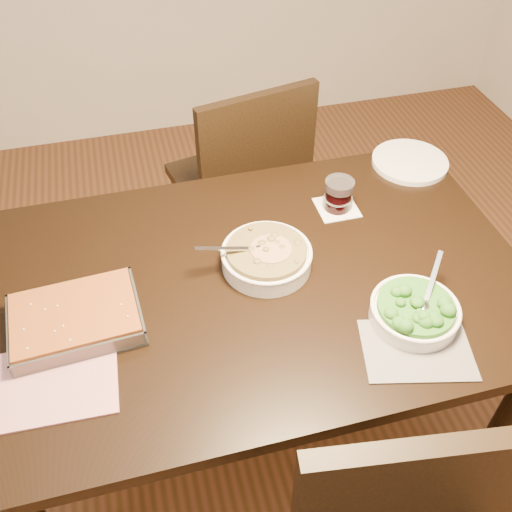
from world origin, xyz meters
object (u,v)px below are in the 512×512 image
(baking_dish, at_px, (76,319))
(stew_bowl, at_px, (267,256))
(wine_tumbler, at_px, (339,194))
(chair_far, at_px, (244,179))
(broccoli_bowl, at_px, (415,311))
(dinner_plate, at_px, (410,162))
(table, at_px, (257,302))

(baking_dish, bearing_deg, stew_bowl, 5.83)
(wine_tumbler, xyz_separation_m, chair_far, (-0.16, 0.51, -0.29))
(broccoli_bowl, height_order, baking_dish, broccoli_bowl)
(broccoli_bowl, bearing_deg, baking_dish, 166.88)
(stew_bowl, relative_size, dinner_plate, 1.10)
(chair_far, bearing_deg, table, 66.88)
(table, relative_size, chair_far, 1.52)
(stew_bowl, distance_m, baking_dish, 0.49)
(baking_dish, xyz_separation_m, wine_tumbler, (0.75, 0.26, 0.03))
(wine_tumbler, relative_size, dinner_plate, 0.39)
(dinner_plate, bearing_deg, table, -149.04)
(broccoli_bowl, xyz_separation_m, wine_tumbler, (-0.03, 0.44, 0.02))
(baking_dish, relative_size, wine_tumbler, 3.36)
(table, relative_size, dinner_plate, 5.84)
(table, relative_size, baking_dish, 4.45)
(dinner_plate, relative_size, chair_far, 0.26)
(table, distance_m, broccoli_bowl, 0.42)
(stew_bowl, relative_size, broccoli_bowl, 1.22)
(table, distance_m, baking_dish, 0.47)
(baking_dish, height_order, chair_far, chair_far)
(wine_tumbler, bearing_deg, baking_dish, -161.07)
(wine_tumbler, bearing_deg, chair_far, 107.17)
(baking_dish, distance_m, wine_tumbler, 0.79)
(baking_dish, bearing_deg, table, 1.97)
(broccoli_bowl, xyz_separation_m, baking_dish, (-0.78, 0.18, -0.00))
(dinner_plate, bearing_deg, wine_tumbler, -153.85)
(stew_bowl, bearing_deg, table, -133.79)
(table, height_order, dinner_plate, dinner_plate)
(wine_tumbler, bearing_deg, dinner_plate, 26.15)
(baking_dish, bearing_deg, broccoli_bowl, -16.91)
(stew_bowl, relative_size, wine_tumbler, 2.82)
(broccoli_bowl, bearing_deg, stew_bowl, 137.79)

